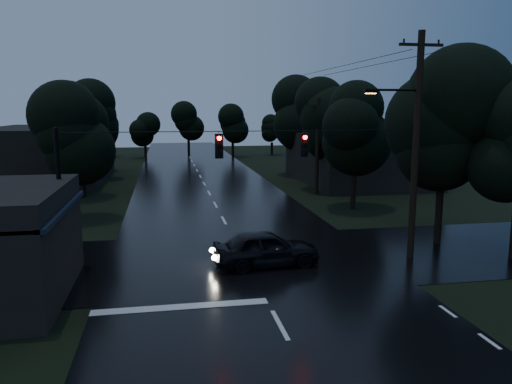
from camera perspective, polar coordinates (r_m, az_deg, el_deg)
name	(u,v)px	position (r m, az deg, el deg)	size (l,w,h in m)	color
main_road	(209,193)	(40.06, -5.38, -0.15)	(12.00, 120.00, 0.02)	black
cross_street	(245,260)	(22.64, -1.31, -7.74)	(60.00, 9.00, 0.02)	black
building_far_right	(357,158)	(46.92, 11.46, 3.83)	(10.00, 14.00, 4.40)	black
building_far_left	(50,154)	(50.65, -22.49, 4.04)	(10.00, 16.00, 5.00)	black
utility_pole_main	(414,142)	(23.08, 17.62, 5.46)	(3.50, 0.30, 10.00)	black
utility_pole_far	(317,145)	(39.23, 7.02, 5.32)	(2.00, 0.30, 7.50)	black
anchor_pole_left	(60,204)	(21.09, -21.45, -1.30)	(0.18, 0.18, 6.00)	black
span_signals	(261,144)	(20.77, 0.60, 5.45)	(15.00, 0.37, 1.12)	black
tree_corner_near	(444,124)	(26.06, 20.72, 7.33)	(4.48, 4.48, 9.44)	black
tree_left_a	(69,133)	(31.88, -20.63, 6.28)	(3.92, 3.92, 8.26)	black
tree_left_b	(80,123)	(39.85, -19.51, 7.42)	(4.20, 4.20, 8.85)	black
tree_left_c	(90,116)	(49.82, -18.43, 8.23)	(4.48, 4.48, 9.44)	black
tree_right_a	(355,125)	(33.72, 11.28, 7.49)	(4.20, 4.20, 8.85)	black
tree_right_b	(326,117)	(41.44, 7.98, 8.45)	(4.48, 4.48, 9.44)	black
tree_right_c	(300,112)	(51.18, 5.09, 9.12)	(4.76, 4.76, 10.03)	black
car	(266,248)	(21.59, 1.15, -6.44)	(1.84, 4.58, 1.56)	black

